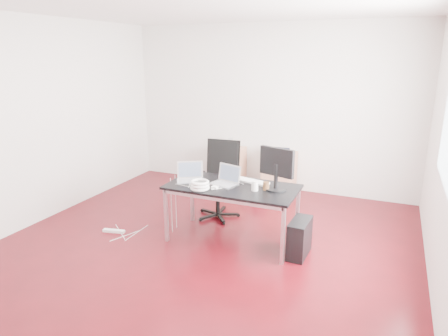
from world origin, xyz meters
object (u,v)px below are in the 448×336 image
at_px(filing_cabinet_left, 229,167).
at_px(filing_cabinet_right, 279,173).
at_px(desk, 232,190).
at_px(pc_tower, 299,238).
at_px(office_chair, 220,176).

xyz_separation_m(filing_cabinet_left, filing_cabinet_right, (0.93, 0.00, 0.00)).
height_order(desk, filing_cabinet_right, desk).
distance_m(filing_cabinet_left, pc_tower, 2.70).
xyz_separation_m(office_chair, filing_cabinet_right, (0.54, 1.28, -0.26)).
height_order(office_chair, filing_cabinet_left, office_chair).
bearing_deg(desk, pc_tower, -3.88).
bearing_deg(desk, filing_cabinet_right, 88.37).
bearing_deg(filing_cabinet_right, office_chair, -112.78).
relative_size(desk, filing_cabinet_left, 2.29).
xyz_separation_m(office_chair, filing_cabinet_left, (-0.39, 1.28, -0.26)).
bearing_deg(filing_cabinet_right, filing_cabinet_left, 180.00).
relative_size(office_chair, pc_tower, 2.40).
distance_m(filing_cabinet_left, filing_cabinet_right, 0.93).
distance_m(desk, filing_cabinet_right, 2.02).
relative_size(filing_cabinet_left, filing_cabinet_right, 1.00).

